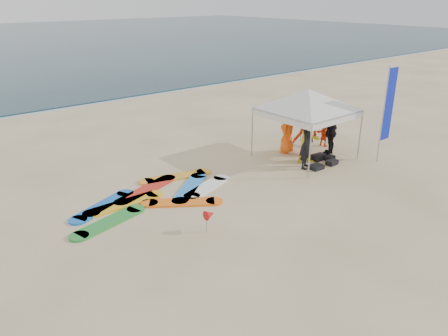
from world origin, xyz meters
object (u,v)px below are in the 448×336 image
person_orange_a (306,132)px  person_orange_b (288,131)px  person_yellow (309,141)px  person_black_b (331,132)px  person_black_a (307,144)px  marker_pennant (210,215)px  canopy_tent (309,89)px  feather_flag (388,106)px  surfboard_spread (155,196)px  person_seated (324,135)px

person_orange_a → person_orange_b: size_ratio=1.06×
person_yellow → person_black_b: (1.40, 0.08, 0.08)m
person_black_a → marker_pennant: 5.85m
person_orange_a → canopy_tent: bearing=44.2°
person_black_b → marker_pennant: person_black_b is taller
feather_flag → surfboard_spread: feather_flag is taller
canopy_tent → person_seated: bearing=14.3°
person_yellow → person_orange_a: bearing=71.3°
person_black_a → marker_pennant: bearing=165.5°
person_orange_a → marker_pennant: (-6.72, -2.42, -0.45)m
person_seated → feather_flag: 3.09m
person_black_a → surfboard_spread: bearing=137.6°
person_black_a → surfboard_spread: (-5.70, 1.35, -0.91)m
person_orange_a → canopy_tent: size_ratio=0.45×
surfboard_spread → feather_flag: bearing=-17.3°
person_black_a → marker_pennant: person_black_a is taller
person_black_a → person_black_b: (1.92, 0.37, 0.00)m
person_black_b → feather_flag: 2.35m
person_orange_b → surfboard_spread: (-6.45, -0.30, -0.86)m
person_black_a → person_yellow: bearing=1.0°
person_seated → person_black_a: bearing=108.6°
person_orange_a → person_black_b: bearing=151.6°
person_black_a → person_orange_a: (1.07, 0.96, -0.00)m
canopy_tent → feather_flag: feather_flag is taller
person_black_a → person_black_b: 1.95m
person_yellow → person_orange_b: (0.24, 1.36, 0.02)m
person_black_a → person_orange_a: 1.44m
person_black_b → person_orange_a: bearing=-54.0°
person_seated → feather_flag: bearing=-178.1°
person_seated → canopy_tent: size_ratio=0.23×
person_orange_a → marker_pennant: 7.15m
person_black_b → surfboard_spread: bearing=-26.5°
person_yellow → person_black_b: size_ratio=0.92×
person_orange_b → canopy_tent: 2.06m
person_black_b → person_orange_b: bearing=-66.8°
person_black_a → canopy_tent: (0.79, 0.75, 1.80)m
person_black_b → surfboard_spread: (-7.62, 0.98, -0.91)m
person_orange_b → person_orange_a: bearing=87.3°
feather_flag → marker_pennant: size_ratio=5.81×
person_yellow → person_orange_a: size_ratio=0.92×
person_black_b → canopy_tent: bearing=-37.7°
person_orange_a → surfboard_spread: size_ratio=0.34×
person_orange_a → marker_pennant: person_orange_a is taller
person_seated → surfboard_spread: 8.29m
canopy_tent → surfboard_spread: bearing=174.7°
canopy_tent → person_yellow: bearing=-121.8°
person_black_a → person_black_b: size_ratio=1.00×
person_black_b → person_seated: 1.16m
person_yellow → person_orange_b: 1.38m
person_seated → feather_flag: (0.38, -2.55, 1.69)m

